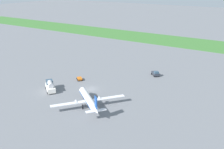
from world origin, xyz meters
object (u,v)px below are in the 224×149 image
fuel_truck_midfield (50,86)px  airplane_foreground_turboprop (89,100)px  pushback_tug_by_runway (155,73)px  baggage_cart_near_gate (80,79)px

fuel_truck_midfield → airplane_foreground_turboprop: bearing=-151.2°
fuel_truck_midfield → pushback_tug_by_runway: size_ratio=1.73×
baggage_cart_near_gate → fuel_truck_midfield: fuel_truck_midfield is taller
pushback_tug_by_runway → baggage_cart_near_gate: bearing=-92.9°
pushback_tug_by_runway → airplane_foreground_turboprop: bearing=-53.6°
baggage_cart_near_gate → pushback_tug_by_runway: pushback_tug_by_runway is taller
airplane_foreground_turboprop → pushback_tug_by_runway: (4.93, 33.11, -1.35)m
airplane_foreground_turboprop → pushback_tug_by_runway: size_ratio=4.49×
fuel_truck_midfield → pushback_tug_by_runway: bearing=-88.6°
airplane_foreground_turboprop → fuel_truck_midfield: 17.32m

